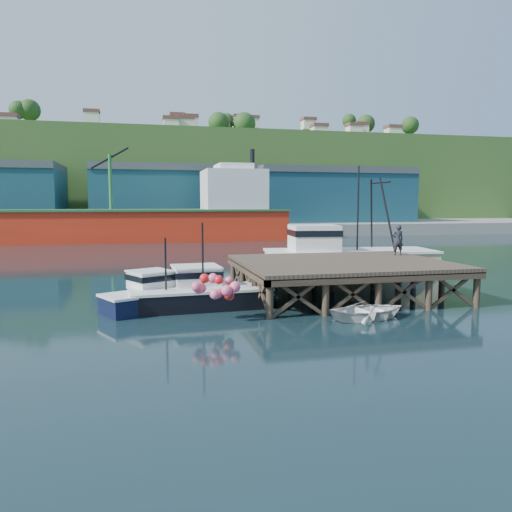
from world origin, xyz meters
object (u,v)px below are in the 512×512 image
object	(u,v)px
dinghy	(370,311)
dockworker	(398,240)
trawler	(347,256)
boat_navy	(158,294)
boat_black	(200,292)

from	to	relation	value
dinghy	dockworker	xyz separation A→B (m)	(5.89, 8.04, 2.73)
trawler	dockworker	world-z (taller)	trawler
boat_navy	dinghy	world-z (taller)	boat_navy
trawler	dockworker	distance (m)	4.82
boat_black	trawler	size ratio (longest dim) A/B	0.59
boat_navy	dinghy	bearing A→B (deg)	-52.44
boat_navy	trawler	bearing A→B (deg)	1.90
boat_navy	trawler	size ratio (longest dim) A/B	0.50
boat_navy	boat_black	size ratio (longest dim) A/B	0.85
trawler	dinghy	xyz separation A→B (m)	(-4.15, -12.30, -1.30)
trawler	dinghy	world-z (taller)	trawler
dinghy	dockworker	bearing A→B (deg)	-45.55
boat_navy	boat_black	world-z (taller)	boat_black
boat_navy	boat_black	xyz separation A→B (m)	(2.18, -0.19, 0.07)
dinghy	dockworker	world-z (taller)	dockworker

